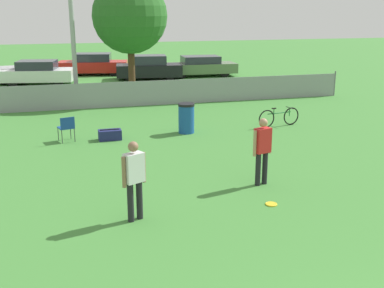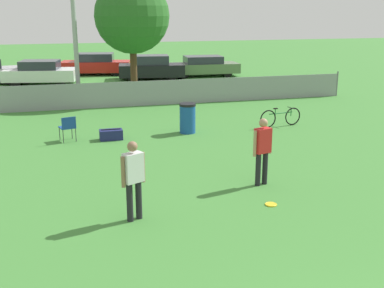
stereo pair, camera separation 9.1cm
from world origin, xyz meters
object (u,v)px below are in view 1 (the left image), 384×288
object	(u,v)px
parked_car_white	(38,73)
parked_car_red	(93,64)
player_receiver_white	(134,176)
parked_car_olive	(201,66)
parked_car_dark	(149,68)
frisbee_disc	(271,204)
player_thrower_red	(262,147)
trash_bin	(186,118)
tree_near_pole	(130,16)
folding_chair_sideline	(67,127)
bicycle_sideline	(279,117)
gear_bag_sideline	(110,135)

from	to	relation	value
parked_car_white	parked_car_red	world-z (taller)	parked_car_red
player_receiver_white	parked_car_olive	xyz separation A→B (m)	(7.52, 20.54, -0.32)
parked_car_red	parked_car_dark	xyz separation A→B (m)	(3.14, -3.02, 0.01)
parked_car_white	frisbee_disc	bearing A→B (deg)	-64.10
player_thrower_red	trash_bin	world-z (taller)	player_thrower_red
tree_near_pole	parked_car_dark	world-z (taller)	tree_near_pole
player_receiver_white	folding_chair_sideline	xyz separation A→B (m)	(-1.16, 6.55, -0.45)
frisbee_disc	parked_car_olive	world-z (taller)	parked_car_olive
frisbee_disc	parked_car_dark	distance (m)	20.16
parked_car_red	parked_car_white	bearing A→B (deg)	-123.51
tree_near_pole	bicycle_sideline	world-z (taller)	tree_near_pole
trash_bin	parked_car_white	distance (m)	14.09
trash_bin	gear_bag_sideline	bearing A→B (deg)	-175.08
gear_bag_sideline	parked_car_dark	size ratio (longest dim) A/B	0.18
trash_bin	parked_car_olive	bearing A→B (deg)	71.45
folding_chair_sideline	bicycle_sideline	xyz separation A→B (m)	(7.54, 0.11, -0.16)
frisbee_disc	parked_car_red	xyz separation A→B (m)	(-2.04, 23.15, 0.66)
gear_bag_sideline	parked_car_white	xyz separation A→B (m)	(-2.59, 13.30, 0.49)
player_thrower_red	folding_chair_sideline	distance (m)	6.97
player_thrower_red	bicycle_sideline	bearing A→B (deg)	43.20
gear_bag_sideline	parked_car_white	distance (m)	13.56
player_receiver_white	frisbee_disc	xyz separation A→B (m)	(3.01, -0.03, -0.94)
bicycle_sideline	parked_car_white	xyz separation A→B (m)	(-8.77, 13.07, 0.32)
frisbee_disc	parked_car_dark	size ratio (longest dim) A/B	0.06
frisbee_disc	gear_bag_sideline	bearing A→B (deg)	113.53
parked_car_red	parked_car_olive	xyz separation A→B (m)	(6.56, -2.57, -0.03)
player_receiver_white	parked_car_red	bearing A→B (deg)	62.30
tree_near_pole	parked_car_white	size ratio (longest dim) A/B	1.31
parked_car_dark	player_thrower_red	bearing A→B (deg)	-84.49
gear_bag_sideline	trash_bin	bearing A→B (deg)	4.92
trash_bin	bicycle_sideline	bearing A→B (deg)	-0.08
player_receiver_white	gear_bag_sideline	distance (m)	6.48
tree_near_pole	frisbee_disc	size ratio (longest dim) A/B	21.17
tree_near_pole	folding_chair_sideline	bearing A→B (deg)	-114.31
frisbee_disc	folding_chair_sideline	bearing A→B (deg)	122.40
frisbee_disc	parked_car_white	world-z (taller)	parked_car_white
parked_car_dark	tree_near_pole	bearing A→B (deg)	-99.69
gear_bag_sideline	parked_car_olive	bearing A→B (deg)	62.57
bicycle_sideline	parked_car_dark	distance (m)	13.63
bicycle_sideline	parked_car_red	world-z (taller)	parked_car_red
bicycle_sideline	parked_car_white	bearing A→B (deg)	114.37
player_thrower_red	parked_car_olive	size ratio (longest dim) A/B	0.36
player_thrower_red	gear_bag_sideline	distance (m)	6.12
parked_car_dark	parked_car_olive	size ratio (longest dim) A/B	0.90
parked_car_dark	player_receiver_white	bearing A→B (deg)	-93.59
tree_near_pole	parked_car_red	bearing A→B (deg)	96.76
player_receiver_white	parked_car_white	world-z (taller)	player_receiver_white
player_thrower_red	bicycle_sideline	xyz separation A→B (m)	(3.07, 5.44, -0.61)
gear_bag_sideline	parked_car_red	distance (m)	16.71
folding_chair_sideline	gear_bag_sideline	distance (m)	1.41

